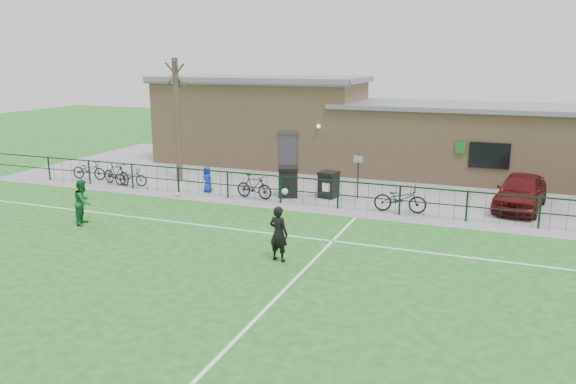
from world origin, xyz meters
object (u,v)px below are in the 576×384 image
(bicycle_d, at_px, (254,187))
(spectator_child, at_px, (207,179))
(sign_post, at_px, (358,176))
(ball_ground, at_px, (178,194))
(bicycle_e, at_px, (400,199))
(wheelie_bin_left, at_px, (288,182))
(wheelie_bin_right, at_px, (329,185))
(car_maroon, at_px, (521,191))
(bicycle_b, at_px, (116,174))
(outfield_player, at_px, (83,202))
(bicycle_c, at_px, (131,177))
(bare_tree, at_px, (177,120))
(bicycle_a, at_px, (89,170))

(bicycle_d, relative_size, spectator_child, 1.47)
(sign_post, relative_size, ball_ground, 8.83)
(sign_post, height_order, bicycle_d, sign_post)
(ball_ground, bearing_deg, bicycle_e, 6.02)
(wheelie_bin_left, distance_m, wheelie_bin_right, 1.79)
(wheelie_bin_left, height_order, spectator_child, wheelie_bin_left)
(sign_post, bearing_deg, bicycle_d, -160.19)
(car_maroon, relative_size, ball_ground, 18.69)
(sign_post, height_order, bicycle_b, sign_post)
(spectator_child, height_order, outfield_player, outfield_player)
(ball_ground, bearing_deg, spectator_child, 57.09)
(sign_post, height_order, bicycle_c, sign_post)
(car_maroon, relative_size, spectator_child, 3.58)
(wheelie_bin_left, distance_m, car_maroon, 9.64)
(sign_post, xyz_separation_m, bicycle_e, (2.11, -1.47, -0.46))
(wheelie_bin_left, height_order, bicycle_b, wheelie_bin_left)
(bare_tree, height_order, sign_post, bare_tree)
(bare_tree, distance_m, bicycle_c, 3.57)
(bicycle_d, height_order, bicycle_e, bicycle_e)
(bicycle_b, relative_size, outfield_player, 1.06)
(bicycle_b, bearing_deg, bicycle_e, -76.97)
(bicycle_e, xyz_separation_m, outfield_player, (-10.62, -5.79, 0.27))
(bicycle_a, distance_m, bicycle_c, 2.87)
(car_maroon, height_order, spectator_child, car_maroon)
(wheelie_bin_left, height_order, bicycle_c, wheelie_bin_left)
(bare_tree, bearing_deg, bicycle_b, -136.57)
(wheelie_bin_right, distance_m, bicycle_d, 3.26)
(spectator_child, bearing_deg, wheelie_bin_left, 25.01)
(car_maroon, xyz_separation_m, spectator_child, (-13.25, -2.05, -0.13))
(bare_tree, relative_size, spectator_child, 5.08)
(car_maroon, bearing_deg, ball_ground, -157.77)
(bicycle_d, relative_size, bicycle_e, 0.84)
(spectator_child, bearing_deg, bicycle_b, -161.66)
(wheelie_bin_left, height_order, bicycle_a, wheelie_bin_left)
(sign_post, distance_m, bicycle_c, 10.88)
(bicycle_c, bearing_deg, bicycle_b, 85.16)
(bicycle_b, relative_size, bicycle_e, 0.86)
(bare_tree, xyz_separation_m, bicycle_b, (-2.23, -2.11, -2.45))
(wheelie_bin_left, bearing_deg, bicycle_d, -165.38)
(bare_tree, xyz_separation_m, bicycle_a, (-4.27, -1.62, -2.49))
(wheelie_bin_left, distance_m, ball_ground, 4.92)
(bare_tree, bearing_deg, sign_post, -3.87)
(wheelie_bin_left, relative_size, wheelie_bin_right, 1.17)
(bicycle_a, xyz_separation_m, bicycle_e, (15.72, -0.48, 0.06))
(wheelie_bin_left, xyz_separation_m, sign_post, (2.99, 0.62, 0.38))
(spectator_child, height_order, ball_ground, spectator_child)
(wheelie_bin_left, relative_size, spectator_child, 1.05)
(bicycle_c, bearing_deg, bicycle_e, -98.50)
(bicycle_a, xyz_separation_m, outfield_player, (5.10, -6.27, 0.33))
(bicycle_a, relative_size, bicycle_b, 1.05)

